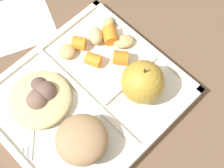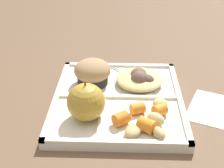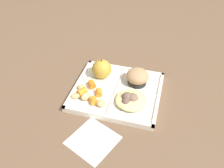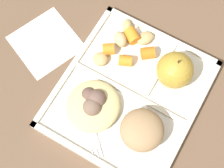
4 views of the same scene
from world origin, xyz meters
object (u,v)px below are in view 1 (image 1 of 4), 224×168
lunch_tray (87,98)px  bran_muffin (82,140)px  green_apple (143,82)px  plastic_fork (29,120)px

lunch_tray → bran_muffin: bearing=43.7°
green_apple → plastic_fork: green_apple is taller
green_apple → bran_muffin: (0.14, -0.00, -0.01)m
lunch_tray → bran_muffin: (0.06, 0.06, 0.04)m
plastic_fork → bran_muffin: bearing=110.8°
lunch_tray → green_apple: bearing=141.7°
lunch_tray → bran_muffin: bran_muffin is taller
bran_muffin → plastic_fork: bran_muffin is taller
lunch_tray → green_apple: green_apple is taller
plastic_fork → green_apple: bearing=151.1°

